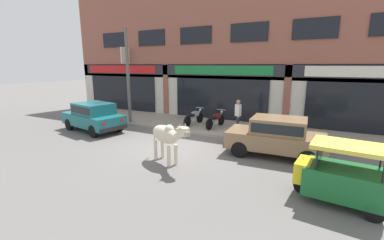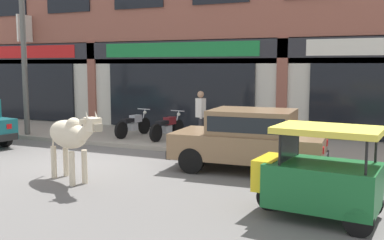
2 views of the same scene
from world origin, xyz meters
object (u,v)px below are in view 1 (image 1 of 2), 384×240
auto_rickshaw (340,177)px  motorcycle_1 (215,120)px  car_0 (93,115)px  car_1 (276,135)px  utility_pole (128,77)px  pedestrian (238,112)px  cow (167,135)px  motorcycle_0 (194,118)px

auto_rickshaw → motorcycle_1: size_ratio=1.13×
car_0 → auto_rickshaw: 11.23m
car_1 → utility_pole: utility_pole is taller
car_0 → pedestrian: (6.82, 2.72, 0.29)m
car_1 → utility_pole: bearing=169.2°
cow → car_0: 6.16m
cow → motorcycle_0: 5.50m
auto_rickshaw → motorcycle_0: auto_rickshaw is taller
car_1 → motorcycle_1: car_1 is taller
car_0 → motorcycle_1: (5.49, 3.13, -0.30)m
cow → utility_pole: (-5.17, 4.11, 1.71)m
car_0 → auto_rickshaw: size_ratio=1.86×
cow → pedestrian: (1.02, 4.76, 0.10)m
car_0 → motorcycle_1: car_0 is taller
utility_pole → cow: bearing=-38.5°
pedestrian → utility_pole: (-6.19, -0.66, 1.61)m
utility_pole → auto_rickshaw: bearing=-22.8°
motorcycle_0 → motorcycle_1: 1.31m
pedestrian → motorcycle_0: bearing=169.9°
cow → auto_rickshaw: bearing=-2.7°
car_1 → pedestrian: (-2.20, 2.26, 0.29)m
auto_rickshaw → car_1: bearing=125.7°
auto_rickshaw → pedestrian: pedestrian is taller
motorcycle_0 → motorcycle_1: same height
car_1 → pedestrian: pedestrian is taller
motorcycle_0 → auto_rickshaw: bearing=-38.8°
motorcycle_1 → pedestrian: 1.52m
car_1 → motorcycle_0: (-4.84, 2.73, -0.30)m
car_0 → car_1: same height
motorcycle_0 → utility_pole: utility_pole is taller
motorcycle_1 → pedestrian: pedestrian is taller
car_1 → utility_pole: (-8.39, 1.61, 1.90)m
car_0 → motorcycle_1: bearing=29.7°
cow → motorcycle_1: bearing=93.4°
car_0 → car_1: size_ratio=1.03×
cow → auto_rickshaw: cow is taller
auto_rickshaw → motorcycle_0: bearing=141.2°
motorcycle_1 → car_1: bearing=-37.2°
auto_rickshaw → utility_pole: size_ratio=0.39×
car_0 → utility_pole: (0.63, 2.06, 1.90)m
car_1 → utility_pole: size_ratio=0.71×
cow → pedestrian: bearing=77.9°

